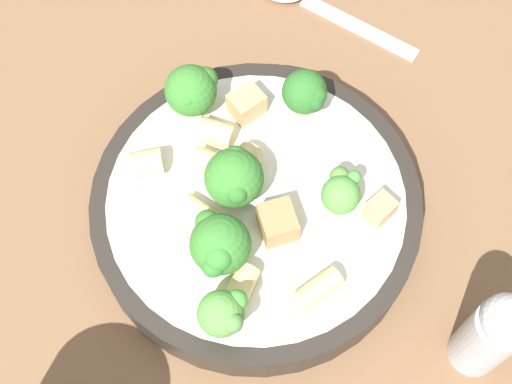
% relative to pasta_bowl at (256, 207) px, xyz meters
% --- Properties ---
extents(ground_plane, '(2.00, 2.00, 0.00)m').
position_rel_pasta_bowl_xyz_m(ground_plane, '(0.00, 0.00, -0.02)').
color(ground_plane, brown).
extents(pasta_bowl, '(0.22, 0.22, 0.03)m').
position_rel_pasta_bowl_xyz_m(pasta_bowl, '(0.00, 0.00, 0.00)').
color(pasta_bowl, '#28231E').
rests_on(pasta_bowl, ground_plane).
extents(broccoli_floret_0, '(0.04, 0.04, 0.04)m').
position_rel_pasta_bowl_xyz_m(broccoli_floret_0, '(0.05, -0.02, 0.04)').
color(broccoli_floret_0, '#93B766').
rests_on(broccoli_floret_0, pasta_bowl).
extents(broccoli_floret_1, '(0.04, 0.04, 0.04)m').
position_rel_pasta_bowl_xyz_m(broccoli_floret_1, '(-0.06, -0.05, 0.04)').
color(broccoli_floret_1, '#9EC175').
rests_on(broccoli_floret_1, pasta_bowl).
extents(broccoli_floret_2, '(0.04, 0.04, 0.05)m').
position_rel_pasta_bowl_xyz_m(broccoli_floret_2, '(-0.00, -0.01, 0.04)').
color(broccoli_floret_2, '#9EC175').
rests_on(broccoli_floret_2, pasta_bowl).
extents(broccoli_floret_3, '(0.03, 0.03, 0.04)m').
position_rel_pasta_bowl_xyz_m(broccoli_floret_3, '(0.09, -0.01, 0.04)').
color(broccoli_floret_3, '#93B766').
rests_on(broccoli_floret_3, pasta_bowl).
extents(broccoli_floret_4, '(0.03, 0.03, 0.03)m').
position_rel_pasta_bowl_xyz_m(broccoli_floret_4, '(-0.01, 0.05, 0.03)').
color(broccoli_floret_4, '#93B766').
rests_on(broccoli_floret_4, pasta_bowl).
extents(broccoli_floret_5, '(0.03, 0.03, 0.04)m').
position_rel_pasta_bowl_xyz_m(broccoli_floret_5, '(-0.07, 0.02, 0.04)').
color(broccoli_floret_5, '#9EC175').
rests_on(broccoli_floret_5, pasta_bowl).
extents(rigatoni_0, '(0.03, 0.02, 0.02)m').
position_rel_pasta_bowl_xyz_m(rigatoni_0, '(-0.02, -0.01, 0.02)').
color(rigatoni_0, '#E0C67F').
rests_on(rigatoni_0, pasta_bowl).
extents(rigatoni_1, '(0.03, 0.02, 0.01)m').
position_rel_pasta_bowl_xyz_m(rigatoni_1, '(0.06, -0.00, 0.02)').
color(rigatoni_1, '#E0C67F').
rests_on(rigatoni_1, pasta_bowl).
extents(rigatoni_2, '(0.03, 0.03, 0.01)m').
position_rel_pasta_bowl_xyz_m(rigatoni_2, '(0.06, 0.05, 0.02)').
color(rigatoni_2, '#E0C67F').
rests_on(rigatoni_2, pasta_bowl).
extents(rigatoni_3, '(0.02, 0.03, 0.02)m').
position_rel_pasta_bowl_xyz_m(rigatoni_3, '(-0.01, -0.07, 0.02)').
color(rigatoni_3, '#E0C67F').
rests_on(rigatoni_3, pasta_bowl).
extents(rigatoni_4, '(0.02, 0.03, 0.01)m').
position_rel_pasta_bowl_xyz_m(rigatoni_4, '(0.02, -0.03, 0.02)').
color(rigatoni_4, '#E0C67F').
rests_on(rigatoni_4, pasta_bowl).
extents(rigatoni_5, '(0.02, 0.03, 0.02)m').
position_rel_pasta_bowl_xyz_m(rigatoni_5, '(-0.02, -0.03, 0.02)').
color(rigatoni_5, '#E0C67F').
rests_on(rigatoni_5, pasta_bowl).
extents(rigatoni_6, '(0.02, 0.03, 0.02)m').
position_rel_pasta_bowl_xyz_m(rigatoni_6, '(-0.04, -0.03, 0.02)').
color(rigatoni_6, '#E0C67F').
rests_on(rigatoni_6, pasta_bowl).
extents(chicken_chunk_0, '(0.03, 0.03, 0.02)m').
position_rel_pasta_bowl_xyz_m(chicken_chunk_0, '(0.02, 0.02, 0.02)').
color(chicken_chunk_0, '#A87A4C').
rests_on(chicken_chunk_0, pasta_bowl).
extents(chicken_chunk_1, '(0.02, 0.02, 0.01)m').
position_rel_pasta_bowl_xyz_m(chicken_chunk_1, '(0.00, 0.08, 0.02)').
color(chicken_chunk_1, tan).
rests_on(chicken_chunk_1, pasta_bowl).
extents(chicken_chunk_2, '(0.03, 0.03, 0.02)m').
position_rel_pasta_bowl_xyz_m(chicken_chunk_2, '(-0.07, -0.02, 0.02)').
color(chicken_chunk_2, tan).
rests_on(chicken_chunk_2, pasta_bowl).
extents(pepper_shaker, '(0.03, 0.03, 0.09)m').
position_rel_pasta_bowl_xyz_m(pepper_shaker, '(0.07, 0.15, 0.03)').
color(pepper_shaker, '#B2B2B7').
rests_on(pepper_shaker, ground_plane).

